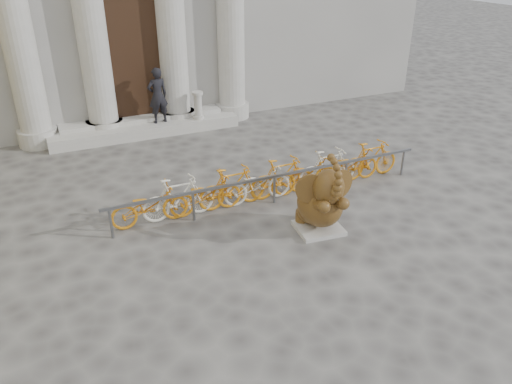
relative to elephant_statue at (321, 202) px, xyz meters
name	(u,v)px	position (x,y,z in m)	size (l,w,h in m)	color
ground	(275,306)	(-1.98, -1.84, -0.69)	(80.00, 80.00, 0.00)	#474442
entrance_steps	(145,128)	(-1.98, 7.56, -0.51)	(6.00, 1.20, 0.36)	#A8A59E
elephant_statue	(321,202)	(0.00, 0.00, 0.00)	(1.27, 1.46, 1.91)	#A8A59E
bike_rack	(269,180)	(-0.33, 1.81, -0.19)	(8.00, 0.53, 1.00)	slate
pedestrian	(158,96)	(-1.52, 7.42, 0.54)	(0.64, 0.42, 1.76)	black
balustrade_post	(198,106)	(-0.26, 7.26, 0.08)	(0.37, 0.37, 0.89)	#A8A59E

